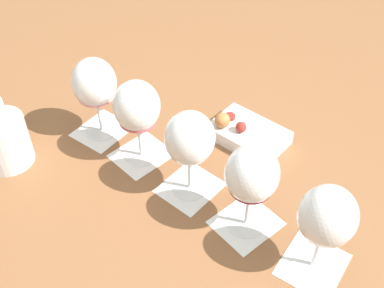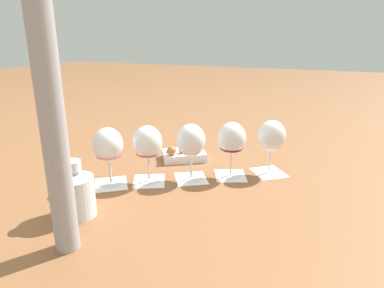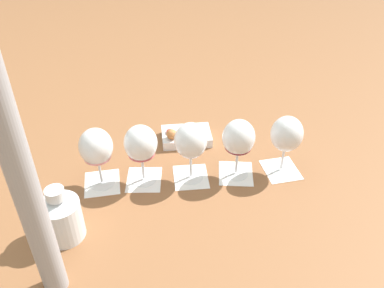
% 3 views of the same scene
% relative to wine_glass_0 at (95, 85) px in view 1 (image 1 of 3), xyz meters
% --- Properties ---
extents(ground_plane, '(8.00, 8.00, 0.00)m').
position_rel_wine_glass_0_xyz_m(ground_plane, '(0.21, 0.14, -0.12)').
color(ground_plane, brown).
extents(tasting_card_0, '(0.15, 0.15, 0.00)m').
position_rel_wine_glass_0_xyz_m(tasting_card_0, '(0.00, 0.00, -0.12)').
color(tasting_card_0, white).
rests_on(tasting_card_0, ground_plane).
extents(tasting_card_1, '(0.14, 0.14, 0.00)m').
position_rel_wine_glass_0_xyz_m(tasting_card_1, '(0.10, 0.07, -0.12)').
color(tasting_card_1, white).
rests_on(tasting_card_1, ground_plane).
extents(tasting_card_2, '(0.14, 0.15, 0.00)m').
position_rel_wine_glass_0_xyz_m(tasting_card_2, '(0.22, 0.14, -0.12)').
color(tasting_card_2, white).
rests_on(tasting_card_2, ground_plane).
extents(tasting_card_3, '(0.14, 0.14, 0.00)m').
position_rel_wine_glass_0_xyz_m(tasting_card_3, '(0.32, 0.22, -0.12)').
color(tasting_card_3, white).
rests_on(tasting_card_3, ground_plane).
extents(tasting_card_4, '(0.15, 0.15, 0.00)m').
position_rel_wine_glass_0_xyz_m(tasting_card_4, '(0.44, 0.29, -0.12)').
color(tasting_card_4, white).
rests_on(tasting_card_4, ground_plane).
extents(wine_glass_0, '(0.09, 0.09, 0.18)m').
position_rel_wine_glass_0_xyz_m(wine_glass_0, '(0.00, 0.00, 0.00)').
color(wine_glass_0, white).
rests_on(wine_glass_0, tasting_card_0).
extents(wine_glass_1, '(0.09, 0.09, 0.18)m').
position_rel_wine_glass_0_xyz_m(wine_glass_1, '(0.10, 0.07, 0.00)').
color(wine_glass_1, white).
rests_on(wine_glass_1, tasting_card_1).
extents(wine_glass_2, '(0.09, 0.09, 0.18)m').
position_rel_wine_glass_0_xyz_m(wine_glass_2, '(0.22, 0.14, -0.00)').
color(wine_glass_2, white).
rests_on(wine_glass_2, tasting_card_2).
extents(wine_glass_3, '(0.09, 0.09, 0.18)m').
position_rel_wine_glass_0_xyz_m(wine_glass_3, '(0.32, 0.22, -0.00)').
color(wine_glass_3, white).
rests_on(wine_glass_3, tasting_card_3).
extents(wine_glass_4, '(0.09, 0.09, 0.18)m').
position_rel_wine_glass_0_xyz_m(wine_glass_4, '(0.44, 0.29, -0.00)').
color(wine_glass_4, white).
rests_on(wine_glass_4, tasting_card_4).
extents(ceramic_vase, '(0.10, 0.10, 0.15)m').
position_rel_wine_glass_0_xyz_m(ceramic_vase, '(0.04, -0.20, -0.06)').
color(ceramic_vase, silver).
rests_on(ceramic_vase, ground_plane).
extents(snack_dish, '(0.19, 0.18, 0.06)m').
position_rel_wine_glass_0_xyz_m(snack_dish, '(0.11, 0.29, -0.11)').
color(snack_dish, silver).
rests_on(snack_dish, ground_plane).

